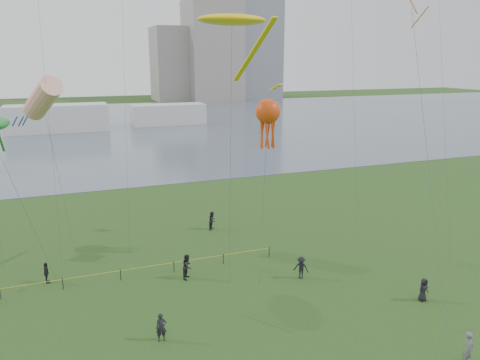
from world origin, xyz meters
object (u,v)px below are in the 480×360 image
object	(u,v)px
fence	(30,287)
kite_octopus	(268,113)
kite_stingray	(232,20)
kite_flyer	(469,349)

from	to	relation	value
fence	kite_octopus	xyz separation A→B (m)	(18.13, 0.73, 11.24)
kite_stingray	kite_octopus	world-z (taller)	kite_stingray
kite_octopus	fence	bearing A→B (deg)	-178.30
fence	kite_octopus	world-z (taller)	kite_octopus
fence	kite_octopus	distance (m)	21.34
kite_flyer	kite_stingray	distance (m)	26.30
kite_flyer	kite_octopus	size ratio (longest dim) A/B	0.15
kite_flyer	kite_stingray	world-z (taller)	kite_stingray
fence	kite_stingray	distance (m)	23.90
fence	kite_flyer	distance (m)	27.75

